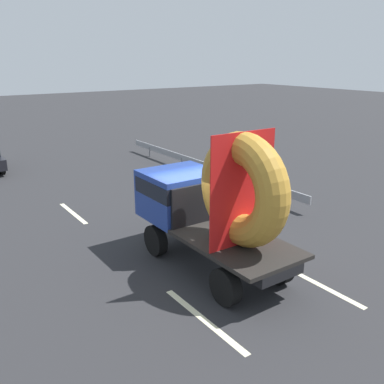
% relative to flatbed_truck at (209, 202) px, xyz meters
% --- Properties ---
extents(ground_plane, '(120.00, 120.00, 0.00)m').
position_rel_flatbed_truck_xyz_m(ground_plane, '(0.32, 0.36, -1.84)').
color(ground_plane, '#28282B').
extents(flatbed_truck, '(2.02, 5.02, 3.86)m').
position_rel_flatbed_truck_xyz_m(flatbed_truck, '(0.00, 0.00, 0.00)').
color(flatbed_truck, black).
rests_on(flatbed_truck, ground_plane).
extents(guardrail, '(0.10, 13.30, 0.71)m').
position_rel_flatbed_truck_xyz_m(guardrail, '(5.30, 7.60, -1.31)').
color(guardrail, gray).
rests_on(guardrail, ground_plane).
extents(lane_dash_left_near, '(0.16, 2.87, 0.01)m').
position_rel_flatbed_truck_xyz_m(lane_dash_left_near, '(-1.63, -2.00, -1.83)').
color(lane_dash_left_near, beige).
rests_on(lane_dash_left_near, ground_plane).
extents(lane_dash_left_far, '(0.16, 2.53, 0.01)m').
position_rel_flatbed_truck_xyz_m(lane_dash_left_far, '(-1.63, 6.05, -1.83)').
color(lane_dash_left_far, beige).
rests_on(lane_dash_left_far, ground_plane).
extents(lane_dash_right_near, '(0.16, 2.71, 0.01)m').
position_rel_flatbed_truck_xyz_m(lane_dash_right_near, '(1.63, -2.42, -1.83)').
color(lane_dash_right_near, beige).
rests_on(lane_dash_right_near, ground_plane).
extents(lane_dash_right_far, '(0.16, 2.61, 0.01)m').
position_rel_flatbed_truck_xyz_m(lane_dash_right_far, '(1.63, 5.98, -1.83)').
color(lane_dash_right_far, beige).
rests_on(lane_dash_right_far, ground_plane).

